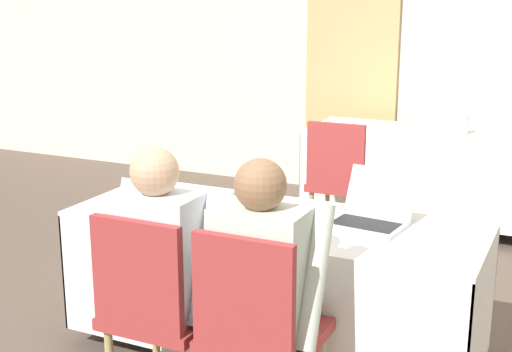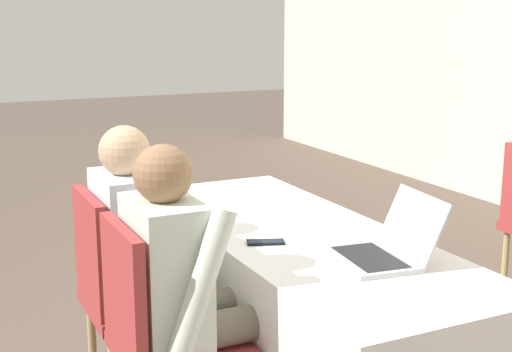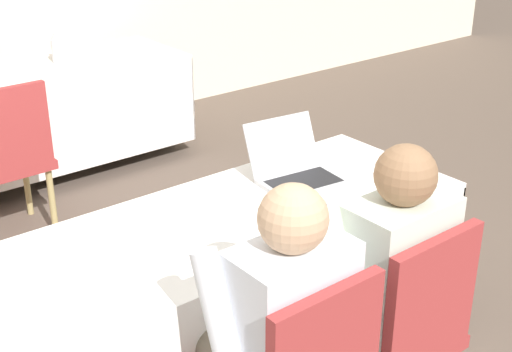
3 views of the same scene
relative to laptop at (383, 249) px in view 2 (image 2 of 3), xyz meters
The scene contains 8 objects.
conference_table_near 0.51m from the laptop, 168.46° to the right, with size 1.98×0.74×0.73m.
laptop is the anchor object (origin of this frame).
cell_phone 0.46m from the laptop, 141.68° to the right, with size 0.11×0.16×0.01m.
paper_beside_laptop 0.15m from the laptop, 67.61° to the right, with size 0.32×0.36×0.00m.
chair_near_left 1.06m from the laptop, 131.59° to the right, with size 0.44×0.44×0.92m.
chair_near_right 0.84m from the laptop, 105.67° to the right, with size 0.44×0.44×0.92m.
person_checkered_shirt 0.96m from the laptop, 135.76° to the right, with size 0.50×0.52×1.18m.
person_white_shirt 0.70m from the laptop, 107.98° to the right, with size 0.50×0.52×1.18m.
Camera 2 is at (2.43, -1.38, 1.58)m, focal length 50.00 mm.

